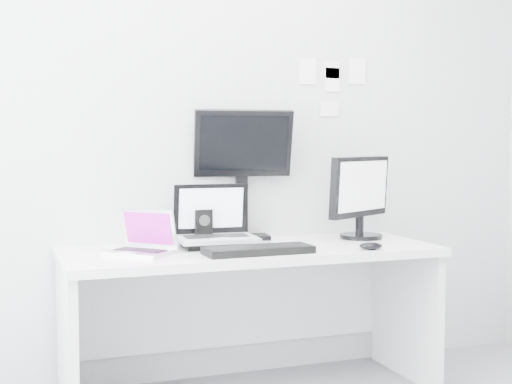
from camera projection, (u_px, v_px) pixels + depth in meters
back_wall at (228, 121)px, 3.75m from camera, size 3.60×0.00×3.60m
desk at (251, 322)px, 3.49m from camera, size 1.80×0.70×0.73m
macbook at (139, 231)px, 3.25m from camera, size 0.35×0.35×0.21m
speaker at (202, 226)px, 3.59m from camera, size 0.12×0.12×0.17m
dell_laptop at (217, 215)px, 3.46m from camera, size 0.39×0.31×0.31m
rear_monitor at (242, 173)px, 3.75m from camera, size 0.53×0.25×0.69m
samsung_monitor at (361, 196)px, 3.78m from camera, size 0.54×0.44×0.45m
keyboard at (258, 250)px, 3.28m from camera, size 0.50×0.19×0.03m
mouse at (371, 246)px, 3.39m from camera, size 0.12×0.09×0.04m
wall_note_0 at (308, 71)px, 3.88m from camera, size 0.10×0.00×0.14m
wall_note_1 at (333, 80)px, 3.94m from camera, size 0.09×0.00×0.13m
wall_note_2 at (357, 71)px, 3.98m from camera, size 0.10×0.00×0.14m
wall_note_3 at (329, 109)px, 3.94m from camera, size 0.11×0.00×0.08m
wall_note_4 at (332, 70)px, 3.93m from camera, size 0.09×0.00×0.09m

